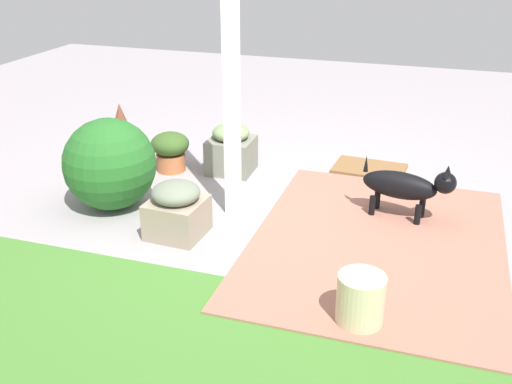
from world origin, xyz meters
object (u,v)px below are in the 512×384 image
object	(u,v)px
round_shrub	(110,164)
dog	(406,186)
terracotta_pot_broad	(170,149)
ceramic_urn	(360,300)
terracotta_pot_spiky	(122,135)
doormat	(369,168)
stone_planter_mid	(177,209)
stone_planter_nearest	(231,149)
porch_pillar	(231,70)

from	to	relation	value
round_shrub	dog	world-z (taller)	round_shrub
terracotta_pot_broad	ceramic_urn	xyz separation A→B (m)	(-2.09, 1.84, -0.05)
terracotta_pot_spiky	doormat	size ratio (longest dim) A/B	0.90
stone_planter_mid	dog	size ratio (longest dim) A/B	0.59
ceramic_urn	terracotta_pot_spiky	bearing A→B (deg)	-35.72
terracotta_pot_broad	doormat	bearing A→B (deg)	-161.77
stone_planter_nearest	dog	distance (m)	1.73
stone_planter_mid	terracotta_pot_broad	bearing A→B (deg)	-62.41
terracotta_pot_spiky	porch_pillar	bearing A→B (deg)	153.51
dog	round_shrub	bearing A→B (deg)	12.25
ceramic_urn	doormat	bearing A→B (deg)	-83.28
porch_pillar	stone_planter_mid	bearing A→B (deg)	62.43
porch_pillar	dog	bearing A→B (deg)	-168.01
round_shrub	ceramic_urn	xyz separation A→B (m)	(-2.20, 0.97, -0.22)
round_shrub	ceramic_urn	world-z (taller)	round_shrub
porch_pillar	ceramic_urn	world-z (taller)	porch_pillar
terracotta_pot_broad	porch_pillar	bearing A→B (deg)	143.13
terracotta_pot_spiky	ceramic_urn	world-z (taller)	terracotta_pot_spiky
stone_planter_mid	doormat	bearing A→B (deg)	-124.33
stone_planter_nearest	stone_planter_mid	world-z (taller)	stone_planter_nearest
porch_pillar	dog	xyz separation A→B (m)	(-1.33, -0.28, -0.87)
doormat	ceramic_urn	bearing A→B (deg)	96.72
porch_pillar	terracotta_pot_spiky	world-z (taller)	porch_pillar
stone_planter_nearest	stone_planter_mid	distance (m)	1.31
stone_planter_nearest	terracotta_pot_spiky	world-z (taller)	terracotta_pot_spiky
stone_planter_nearest	round_shrub	world-z (taller)	round_shrub
stone_planter_mid	dog	distance (m)	1.78
stone_planter_mid	dog	bearing A→B (deg)	-153.70
round_shrub	dog	bearing A→B (deg)	-167.75
porch_pillar	stone_planter_nearest	world-z (taller)	porch_pillar
porch_pillar	terracotta_pot_spiky	size ratio (longest dim) A/B	3.87
round_shrub	dog	xyz separation A→B (m)	(-2.32, -0.50, -0.09)
stone_planter_nearest	ceramic_urn	xyz separation A→B (m)	(-1.53, 1.99, -0.06)
stone_planter_nearest	round_shrub	distance (m)	1.23
terracotta_pot_broad	doormat	xyz separation A→B (m)	(-1.80, -0.59, -0.20)
porch_pillar	stone_planter_mid	size ratio (longest dim) A/B	5.43
terracotta_pot_spiky	dog	world-z (taller)	terracotta_pot_spiky
porch_pillar	dog	world-z (taller)	porch_pillar
terracotta_pot_broad	doormat	size ratio (longest dim) A/B	0.56
ceramic_urn	dog	bearing A→B (deg)	-94.43
porch_pillar	round_shrub	size ratio (longest dim) A/B	3.09
porch_pillar	stone_planter_mid	xyz separation A→B (m)	(0.26, 0.51, -0.95)
dog	doormat	bearing A→B (deg)	-67.42
stone_planter_mid	terracotta_pot_spiky	size ratio (longest dim) A/B	0.71
round_shrub	doormat	size ratio (longest dim) A/B	1.13
ceramic_urn	doormat	distance (m)	2.45
doormat	round_shrub	bearing A→B (deg)	37.42
porch_pillar	ceramic_urn	distance (m)	1.97
stone_planter_mid	doormat	world-z (taller)	stone_planter_mid
porch_pillar	terracotta_pot_broad	distance (m)	1.44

